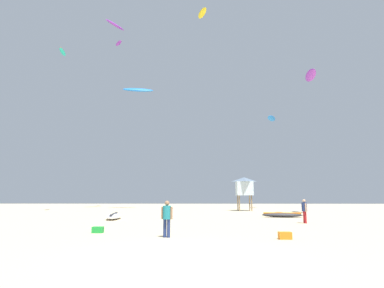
{
  "coord_description": "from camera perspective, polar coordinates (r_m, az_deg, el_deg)",
  "views": [
    {
      "loc": [
        0.46,
        -10.76,
        1.97
      ],
      "look_at": [
        0.0,
        18.09,
        6.63
      ],
      "focal_mm": 29.42,
      "sensor_mm": 36.0,
      "label": 1
    }
  ],
  "objects": [
    {
      "name": "kite_aloft_6",
      "position": [
        43.27,
        -22.42,
        15.18
      ],
      "size": [
        1.1,
        2.29,
        0.41
      ],
      "color": "#19B29E"
    },
    {
      "name": "kite_aloft_7",
      "position": [
        35.77,
        20.69,
        11.56
      ],
      "size": [
        1.34,
        3.43,
        0.85
      ],
      "color": "purple"
    },
    {
      "name": "kite_aloft_4",
      "position": [
        52.15,
        -13.77,
        20.23
      ],
      "size": [
        2.83,
        3.75,
        0.86
      ],
      "color": "purple"
    },
    {
      "name": "kite_aloft_5",
      "position": [
        58.19,
        -13.16,
        17.37
      ],
      "size": [
        1.8,
        2.3,
        0.27
      ],
      "color": "purple"
    },
    {
      "name": "kite_grounded_mid",
      "position": [
        29.59,
        16.02,
        -12.26
      ],
      "size": [
        3.64,
        1.52,
        0.42
      ],
      "color": "#2D2D33",
      "rests_on": "ground"
    },
    {
      "name": "kite_aloft_1",
      "position": [
        45.89,
        1.87,
        22.63
      ],
      "size": [
        1.58,
        2.8,
        0.56
      ],
      "color": "yellow"
    },
    {
      "name": "cooler_box",
      "position": [
        15.25,
        16.5,
        -15.63
      ],
      "size": [
        0.56,
        0.36,
        0.32
      ],
      "primitive_type": "cube",
      "color": "orange",
      "rests_on": "ground"
    },
    {
      "name": "person_midground",
      "position": [
        23.9,
        19.71,
        -11.06
      ],
      "size": [
        0.37,
        0.55,
        1.65
      ],
      "rotation": [
        0.0,
        0.0,
        0.11
      ],
      "color": "#B21E23",
      "rests_on": "ground"
    },
    {
      "name": "kite_aloft_0",
      "position": [
        47.27,
        -9.74,
        9.64
      ],
      "size": [
        4.55,
        1.98,
        1.0
      ],
      "color": "blue"
    },
    {
      "name": "lifeguard_tower",
      "position": [
        40.34,
        9.44,
        -7.52
      ],
      "size": [
        2.3,
        2.3,
        4.15
      ],
      "color": "#8C704C",
      "rests_on": "ground"
    },
    {
      "name": "person_foreground",
      "position": [
        15.23,
        -4.58,
        -12.85
      ],
      "size": [
        0.54,
        0.38,
        1.69
      ],
      "rotation": [
        0.0,
        0.0,
        1.3
      ],
      "color": "navy",
      "rests_on": "ground"
    },
    {
      "name": "kite_aloft_2",
      "position": [
        48.18,
        14.22,
        4.52
      ],
      "size": [
        2.22,
        3.02,
        0.72
      ],
      "color": "blue"
    },
    {
      "name": "ground_plane",
      "position": [
        10.95,
        -1.6,
        -19.54
      ],
      "size": [
        120.0,
        120.0,
        0.0
      ],
      "primitive_type": "plane",
      "color": "#C6B28C"
    },
    {
      "name": "gear_bag",
      "position": [
        17.7,
        -16.7,
        -14.67
      ],
      "size": [
        0.56,
        0.36,
        0.32
      ],
      "primitive_type": "cube",
      "color": "green",
      "rests_on": "ground"
    },
    {
      "name": "kite_grounded_near",
      "position": [
        27.23,
        -14.02,
        -12.59
      ],
      "size": [
        1.59,
        4.06,
        0.49
      ],
      "color": "white",
      "rests_on": "ground"
    }
  ]
}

